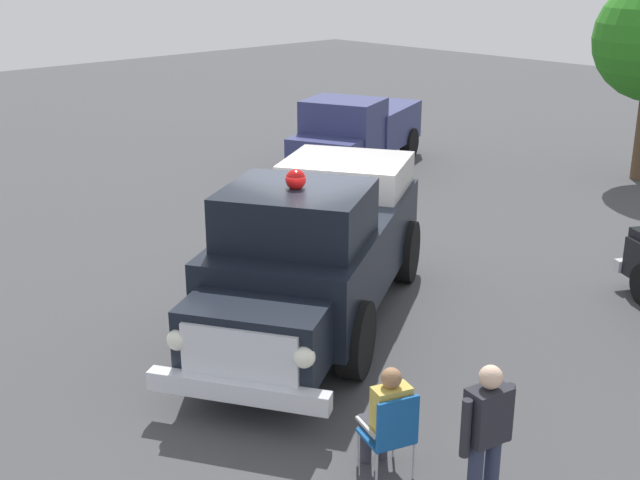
{
  "coord_description": "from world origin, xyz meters",
  "views": [
    {
      "loc": [
        -8.14,
        -8.68,
        5.31
      ],
      "look_at": [
        -0.07,
        -0.2,
        1.21
      ],
      "focal_mm": 46.32,
      "sensor_mm": 36.0,
      "label": 1
    }
  ],
  "objects": [
    {
      "name": "lawn_chair_near_truck",
      "position": [
        -2.46,
        -3.79,
        0.59
      ],
      "size": [
        0.63,
        0.63,
        1.02
      ],
      "color": "#B7BABF",
      "rests_on": "ground"
    },
    {
      "name": "vintage_fire_truck",
      "position": [
        -0.28,
        -0.31,
        1.2
      ],
      "size": [
        6.24,
        4.87,
        2.59
      ],
      "color": "black",
      "rests_on": "ground"
    },
    {
      "name": "spectator_seated",
      "position": [
        -2.41,
        -3.67,
        0.7
      ],
      "size": [
        0.53,
        0.63,
        1.29
      ],
      "color": "#383842",
      "rests_on": "ground"
    },
    {
      "name": "spectator_standing",
      "position": [
        -2.28,
        -4.83,
        0.96
      ],
      "size": [
        0.65,
        0.34,
        1.68
      ],
      "color": "#2D334C",
      "rests_on": "ground"
    },
    {
      "name": "ground_plane",
      "position": [
        0.0,
        0.0,
        0.0
      ],
      "size": [
        60.0,
        60.0,
        0.0
      ],
      "primitive_type": "plane",
      "color": "#424244"
    },
    {
      "name": "parked_pickup",
      "position": [
        6.97,
        5.83,
        0.99
      ],
      "size": [
        5.13,
        3.44,
        1.9
      ],
      "color": "black",
      "rests_on": "ground"
    }
  ]
}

